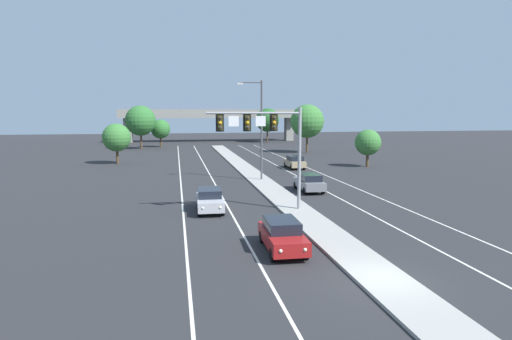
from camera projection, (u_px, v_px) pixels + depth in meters
name	position (u px, v px, depth m)	size (l,w,h in m)	color
ground_plane	(383.00, 281.00, 18.06)	(260.00, 260.00, 0.00)	#28282B
median_island	(280.00, 197.00, 35.58)	(2.40, 110.00, 0.15)	#9E9B93
lane_stripe_oncoming_center	(216.00, 185.00, 41.56)	(0.14, 100.00, 0.01)	silver
lane_stripe_receding_center	(309.00, 182.00, 43.27)	(0.14, 100.00, 0.01)	silver
edge_stripe_left	(181.00, 186.00, 40.96)	(0.14, 100.00, 0.01)	silver
edge_stripe_right	(340.00, 181.00, 43.87)	(0.14, 100.00, 0.01)	silver
overhead_signal_mast	(267.00, 135.00, 29.77)	(6.65, 0.44, 7.20)	gray
street_lamp_median	(259.00, 124.00, 43.62)	(2.58, 0.28, 10.00)	#4C4C51
car_oncoming_red	(282.00, 235.00, 21.96)	(1.91, 4.51, 1.58)	maroon
car_oncoming_silver	(210.00, 200.00, 30.74)	(1.91, 4.51, 1.58)	#B7B7BC
car_receding_grey	(309.00, 182.00, 38.34)	(1.83, 4.47, 1.58)	slate
car_receding_tan	(295.00, 162.00, 53.93)	(1.82, 4.47, 1.58)	tan
overpass_bridge	(211.00, 117.00, 102.62)	(42.40, 6.40, 7.65)	gray
tree_far_left_a	(140.00, 121.00, 81.45)	(5.70, 5.70, 8.25)	#4C3823
tree_far_left_c	(117.00, 138.00, 58.26)	(3.80, 3.80, 5.50)	#4C3823
tree_far_right_a	(307.00, 121.00, 74.09)	(5.76, 5.76, 8.33)	#4C3823
tree_far_right_b	(267.00, 120.00, 99.78)	(5.45, 5.45, 7.88)	#4C3823
tree_far_left_b	(160.00, 129.00, 86.35)	(3.85, 3.85, 5.56)	#4C3823
tree_far_right_c	(368.00, 143.00, 55.23)	(3.33, 3.33, 4.82)	#4C3823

